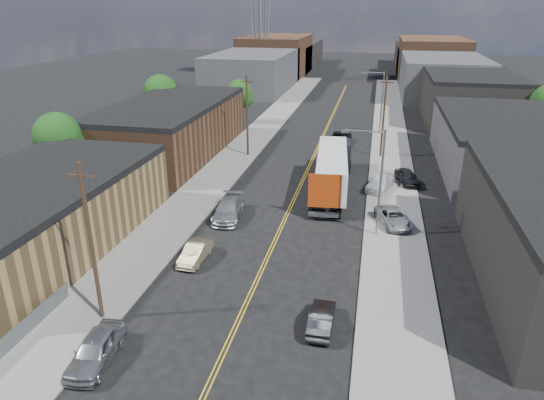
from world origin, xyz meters
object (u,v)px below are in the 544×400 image
at_px(semi_truck, 333,166).
at_px(car_left_b, 195,252).
at_px(car_left_a, 96,350).
at_px(car_right_lot_b, 380,182).
at_px(car_right_oncoming, 322,318).
at_px(car_ahead_truck, 339,138).
at_px(car_left_c, 227,211).
at_px(car_left_d, 228,209).
at_px(car_right_lot_c, 407,177).
at_px(car_right_lot_a, 393,218).

bearing_deg(semi_truck, car_left_b, -121.06).
relative_size(semi_truck, car_left_a, 3.59).
height_order(car_left_a, car_right_lot_b, car_left_a).
distance_m(car_right_oncoming, car_ahead_truck, 41.26).
height_order(car_left_a, car_left_c, car_left_a).
distance_m(car_left_d, car_ahead_truck, 28.10).
height_order(car_right_oncoming, car_right_lot_c, car_right_lot_c).
relative_size(car_left_a, car_right_oncoming, 1.19).
distance_m(car_left_c, car_left_d, 0.20).
xyz_separation_m(car_left_b, car_right_lot_a, (14.54, 9.31, 0.13)).
height_order(semi_truck, car_ahead_truck, semi_truck).
xyz_separation_m(semi_truck, car_right_lot_a, (6.00, -8.02, -1.68)).
bearing_deg(car_ahead_truck, car_right_oncoming, -80.60).
distance_m(car_left_c, car_ahead_truck, 28.23).
bearing_deg(car_left_a, car_right_lot_b, 58.50).
bearing_deg(car_left_c, car_right_oncoming, -58.57).
distance_m(car_right_oncoming, car_right_lot_a, 16.08).
bearing_deg(car_left_a, car_left_d, 80.67).
height_order(car_left_c, car_left_d, car_left_d).
distance_m(car_left_a, car_right_lot_a, 26.22).
bearing_deg(car_left_c, semi_truck, 43.69).
bearing_deg(car_right_lot_a, car_left_a, -146.92).
bearing_deg(car_left_b, car_right_lot_c, 53.66).
height_order(semi_truck, car_right_lot_c, semi_truck).
relative_size(car_right_oncoming, car_right_lot_b, 0.82).
height_order(car_left_b, car_ahead_truck, car_ahead_truck).
bearing_deg(car_left_c, car_right_lot_a, 1.28).
distance_m(car_right_oncoming, car_right_lot_b, 24.37).
bearing_deg(car_right_lot_a, car_ahead_truck, 84.83).
bearing_deg(car_left_d, car_left_c, -141.95).
xyz_separation_m(car_right_lot_c, car_ahead_truck, (-8.35, 14.74, -0.10)).
xyz_separation_m(car_left_a, car_left_b, (1.25, 11.61, -0.13)).
height_order(car_left_d, car_right_lot_b, car_left_d).
relative_size(semi_truck, car_right_oncoming, 4.25).
bearing_deg(car_left_d, car_left_a, -100.11).
relative_size(car_right_lot_a, car_right_lot_b, 0.97).
xyz_separation_m(semi_truck, car_left_a, (-9.79, -28.94, -1.68)).
xyz_separation_m(semi_truck, car_right_lot_c, (7.61, 2.97, -1.60)).
bearing_deg(car_left_a, semi_truck, 66.06).
height_order(semi_truck, car_left_d, semi_truck).
distance_m(semi_truck, car_left_a, 30.60).
height_order(car_left_d, car_right_oncoming, car_left_d).
xyz_separation_m(car_left_c, car_left_d, (0.11, 0.10, 0.14)).
height_order(semi_truck, car_left_a, semi_truck).
bearing_deg(car_right_lot_b, car_right_lot_a, -66.41).
distance_m(semi_truck, car_left_c, 12.82).
xyz_separation_m(semi_truck, car_left_d, (-8.39, -9.33, -1.66)).
distance_m(car_left_b, car_left_c, 7.90).
xyz_separation_m(car_right_oncoming, car_right_lot_a, (4.39, 15.47, 0.15)).
relative_size(car_left_c, car_right_lot_c, 1.14).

